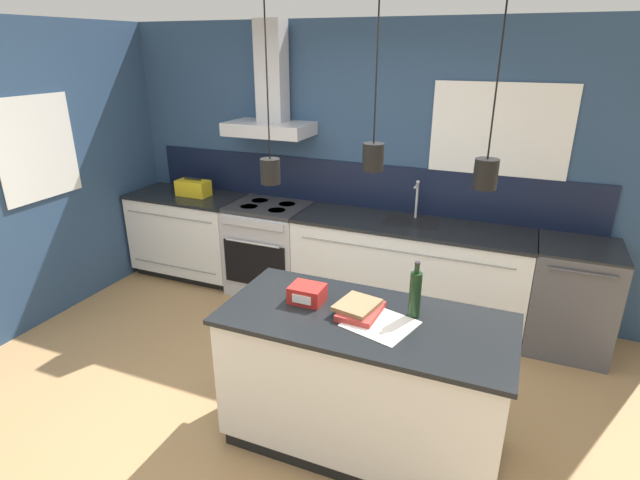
% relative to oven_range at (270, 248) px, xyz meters
% --- Properties ---
extents(ground_plane, '(16.00, 16.00, 0.00)m').
position_rel_oven_range_xyz_m(ground_plane, '(0.80, -1.69, -0.46)').
color(ground_plane, '#A87F51').
rests_on(ground_plane, ground).
extents(wall_back, '(5.60, 2.19, 2.60)m').
position_rel_oven_range_xyz_m(wall_back, '(0.75, 0.31, 0.90)').
color(wall_back, navy).
rests_on(wall_back, ground_plane).
extents(wall_left, '(0.08, 3.80, 2.60)m').
position_rel_oven_range_xyz_m(wall_left, '(-1.63, -0.99, 0.85)').
color(wall_left, navy).
rests_on(wall_left, ground_plane).
extents(counter_run_left, '(1.20, 0.64, 0.91)m').
position_rel_oven_range_xyz_m(counter_run_left, '(-0.98, 0.01, 0.01)').
color(counter_run_left, black).
rests_on(counter_run_left, ground_plane).
extents(counter_run_sink, '(2.09, 0.64, 1.26)m').
position_rel_oven_range_xyz_m(counter_run_sink, '(1.42, 0.01, 0.01)').
color(counter_run_sink, black).
rests_on(counter_run_sink, ground_plane).
extents(oven_range, '(0.76, 0.66, 0.91)m').
position_rel_oven_range_xyz_m(oven_range, '(0.00, 0.00, 0.00)').
color(oven_range, '#B5B5BA').
rests_on(oven_range, ground_plane).
extents(dishwasher, '(0.63, 0.65, 0.91)m').
position_rel_oven_range_xyz_m(dishwasher, '(2.78, 0.00, 0.00)').
color(dishwasher, '#4C4C51').
rests_on(dishwasher, ground_plane).
extents(kitchen_island, '(1.69, 0.79, 0.91)m').
position_rel_oven_range_xyz_m(kitchen_island, '(1.55, -1.70, 0.00)').
color(kitchen_island, black).
rests_on(kitchen_island, ground_plane).
extents(bottle_on_island, '(0.07, 0.07, 0.34)m').
position_rel_oven_range_xyz_m(bottle_on_island, '(1.80, -1.58, 0.60)').
color(bottle_on_island, '#193319').
rests_on(bottle_on_island, kitchen_island).
extents(book_stack, '(0.27, 0.30, 0.06)m').
position_rel_oven_range_xyz_m(book_stack, '(1.51, -1.68, 0.49)').
color(book_stack, '#B2332D').
rests_on(book_stack, kitchen_island).
extents(red_supply_box, '(0.20, 0.17, 0.11)m').
position_rel_oven_range_xyz_m(red_supply_box, '(1.16, -1.66, 0.51)').
color(red_supply_box, red).
rests_on(red_supply_box, kitchen_island).
extents(paper_pile, '(0.43, 0.41, 0.01)m').
position_rel_oven_range_xyz_m(paper_pile, '(1.65, -1.75, 0.46)').
color(paper_pile, silver).
rests_on(paper_pile, kitchen_island).
extents(yellow_toolbox, '(0.34, 0.18, 0.19)m').
position_rel_oven_range_xyz_m(yellow_toolbox, '(-0.88, 0.00, 0.54)').
color(yellow_toolbox, gold).
rests_on(yellow_toolbox, counter_run_left).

